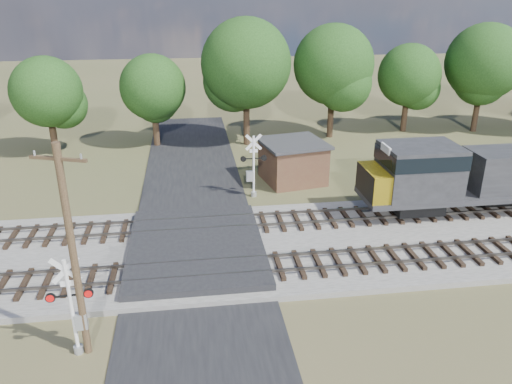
{
  "coord_description": "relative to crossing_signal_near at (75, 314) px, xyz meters",
  "views": [
    {
      "loc": [
        -0.05,
        -22.99,
        13.11
      ],
      "look_at": [
        3.4,
        2.0,
        2.73
      ],
      "focal_mm": 35.0,
      "sensor_mm": 36.0,
      "label": 1
    }
  ],
  "objects": [
    {
      "name": "track_far",
      "position": [
        7.77,
        9.7,
        -1.35
      ],
      "size": [
        140.0,
        2.6,
        0.33
      ],
      "color": "black",
      "rests_on": "ballast_bed"
    },
    {
      "name": "equipment_shed",
      "position": [
        11.88,
        17.1,
        -0.26
      ],
      "size": [
        5.09,
        5.09,
        2.96
      ],
      "rotation": [
        0.0,
        0.0,
        0.19
      ],
      "color": "#4C2D20",
      "rests_on": "ground"
    },
    {
      "name": "ballast_bed",
      "position": [
        14.65,
        7.2,
        -1.61
      ],
      "size": [
        140.0,
        10.0,
        0.3
      ],
      "primitive_type": "cube",
      "color": "gray",
      "rests_on": "ground"
    },
    {
      "name": "crossing_panel",
      "position": [
        4.65,
        7.2,
        -1.44
      ],
      "size": [
        7.0,
        9.0,
        0.62
      ],
      "primitive_type": "cube",
      "color": "#262628",
      "rests_on": "ground"
    },
    {
      "name": "utility_pole",
      "position": [
        0.27,
        0.0,
        2.72
      ],
      "size": [
        1.98,
        0.8,
        8.46
      ],
      "rotation": [
        0.0,
        0.0,
        -0.34
      ],
      "color": "#3A281A",
      "rests_on": "ground"
    },
    {
      "name": "road",
      "position": [
        4.65,
        6.7,
        -1.72
      ],
      "size": [
        7.0,
        60.0,
        0.08
      ],
      "primitive_type": "cube",
      "color": "black",
      "rests_on": "ground"
    },
    {
      "name": "crossing_signal_far",
      "position": [
        8.6,
        14.53,
        0.05
      ],
      "size": [
        1.76,
        0.38,
        4.36
      ],
      "rotation": [
        0.0,
        0.0,
        3.17
      ],
      "color": "silver",
      "rests_on": "ground"
    },
    {
      "name": "crossing_signal_near",
      "position": [
        0.0,
        0.0,
        0.0
      ],
      "size": [
        1.71,
        0.38,
        4.23
      ],
      "rotation": [
        0.0,
        0.0,
        0.09
      ],
      "color": "silver",
      "rests_on": "ground"
    },
    {
      "name": "ground",
      "position": [
        4.65,
        6.7,
        -1.76
      ],
      "size": [
        160.0,
        160.0,
        0.0
      ],
      "primitive_type": "plane",
      "color": "#424C28",
      "rests_on": "ground"
    },
    {
      "name": "treeline",
      "position": [
        19.0,
        27.14,
        4.85
      ],
      "size": [
        83.89,
        10.06,
        11.71
      ],
      "color": "black",
      "rests_on": "ground"
    },
    {
      "name": "track_near",
      "position": [
        7.77,
        4.7,
        -1.35
      ],
      "size": [
        140.0,
        2.6,
        0.33
      ],
      "color": "black",
      "rests_on": "ballast_bed"
    }
  ]
}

